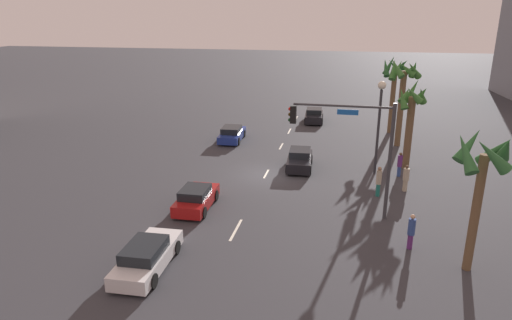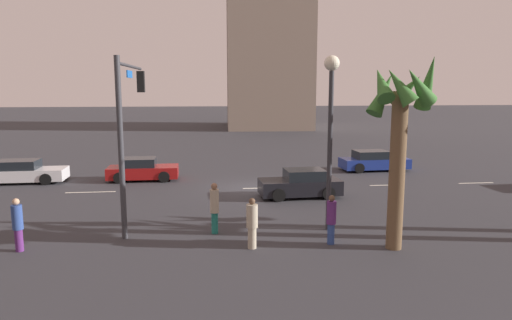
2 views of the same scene
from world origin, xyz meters
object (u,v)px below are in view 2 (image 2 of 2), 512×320
Objects in this scene: car_1 at (142,170)px; pedestrian_1 at (331,218)px; car_2 at (374,161)px; car_4 at (301,184)px; car_3 at (22,172)px; palm_tree_1 at (401,117)px; pedestrian_2 at (18,223)px; pedestrian_3 at (252,222)px; streetlamp at (331,110)px; traffic_signal at (129,113)px; building_1 at (268,25)px; pedestrian_0 at (214,207)px.

pedestrian_1 is (-7.96, 12.04, 0.31)m from car_1.
car_4 is at bearing 47.14° from car_2.
palm_tree_1 is at bearing 142.78° from car_3.
pedestrian_2 reaches higher than car_3.
pedestrian_1 is at bearing 140.57° from car_3.
car_2 is at bearing -173.58° from car_1.
car_1 is 13.24m from pedestrian_3.
car_3 is 1.15× the size of car_4.
car_2 is 2.56× the size of pedestrian_3.
palm_tree_1 is at bearing 127.37° from streetlamp.
pedestrian_2 is at bearing 40.85° from traffic_signal.
traffic_signal is at bearing 78.00° from building_1.
traffic_signal is 1.00× the size of palm_tree_1.
car_4 is 12.64m from pedestrian_2.
streetlamp is at bearing 167.65° from traffic_signal.
pedestrian_3 is 0.06× the size of building_1.
palm_tree_1 is (-9.22, 3.89, 0.02)m from traffic_signal.
pedestrian_3 is (-1.22, 1.74, -0.12)m from pedestrian_0.
car_4 is 2.34× the size of pedestrian_1.
building_1 reaches higher than car_4.
car_3 is at bearing -18.67° from car_4.
car_3 is 0.17× the size of building_1.
pedestrian_0 is (-4.00, 10.42, 0.41)m from car_1.
pedestrian_2 reaches higher than car_2.
car_4 is 0.63× the size of palm_tree_1.
pedestrian_3 is (-5.21, 12.16, 0.29)m from car_1.
car_4 is at bearing -90.59° from streetlamp.
pedestrian_0 is at bearing -55.05° from pedestrian_3.
pedestrian_2 reaches higher than car_4.
car_3 is at bearing 64.49° from building_1.
pedestrian_3 is at bearing 175.86° from pedestrian_2.
traffic_signal is 3.73× the size of pedestrian_1.
palm_tree_1 reaches higher than car_2.
building_1 reaches higher than pedestrian_0.
pedestrian_0 is 7.26m from palm_tree_1.
car_1 is 2.12× the size of pedestrian_0.
streetlamp is at bearing -173.75° from pedestrian_2.
pedestrian_2 is at bearing 31.13° from car_4.
car_1 is 16.59m from palm_tree_1.
car_2 reaches higher than car_3.
streetlamp is 3.76× the size of pedestrian_3.
traffic_signal is (13.79, 10.43, 3.78)m from car_2.
traffic_signal is at bearing -22.89° from palm_tree_1.
streetlamp is at bearing -150.61° from pedestrian_3.
car_2 is at bearing -124.16° from pedestrian_3.
car_4 reaches higher than car_3.
streetlamp is (6.29, 12.07, 3.92)m from car_2.
car_2 is 21.59m from pedestrian_2.
pedestrian_0 reaches higher than pedestrian_1.
building_1 is at bearing -100.03° from pedestrian_0.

